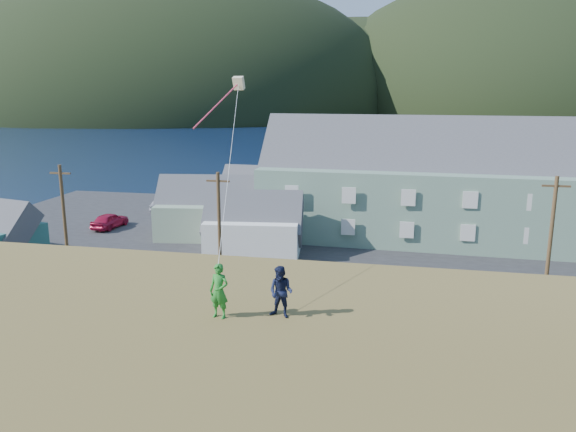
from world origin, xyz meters
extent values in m
plane|color=#0A1638|center=(0.00, 0.00, 0.00)|extent=(900.00, 900.00, 0.00)
cube|color=#4C3D19|center=(0.00, -2.00, 0.05)|extent=(110.00, 8.00, 0.10)
cube|color=#28282B|center=(0.00, 17.00, 0.06)|extent=(72.00, 36.00, 0.12)
cube|color=gray|center=(-6.00, 40.00, 0.45)|extent=(26.00, 14.00, 0.90)
cube|color=black|center=(0.00, 330.00, 1.00)|extent=(900.00, 320.00, 2.00)
ellipsoid|color=black|center=(-220.00, 280.00, 2.00)|extent=(240.00, 216.00, 108.00)
ellipsoid|color=black|center=(-120.00, 260.00, 2.00)|extent=(260.00, 234.00, 143.00)
ellipsoid|color=black|center=(-20.00, 300.00, 2.00)|extent=(200.00, 180.00, 100.00)
ellipsoid|color=black|center=(70.00, 290.00, 2.00)|extent=(230.00, 207.00, 142.60)
cube|color=gray|center=(14.42, 19.31, 3.45)|extent=(39.16, 12.30, 6.66)
cube|color=#47474C|center=(14.42, 19.31, 8.55)|extent=(39.65, 12.00, 10.78)
cube|color=gray|center=(-10.04, 15.81, 1.75)|extent=(9.92, 7.29, 3.27)
cube|color=#47474C|center=(-10.04, 15.81, 4.21)|extent=(10.39, 7.14, 5.92)
cube|color=white|center=(-4.30, 10.87, 1.67)|extent=(8.34, 6.39, 3.10)
cube|color=#47474C|center=(-4.30, 10.87, 4.00)|extent=(8.83, 6.35, 5.44)
cube|color=gray|center=(-7.27, 26.61, 1.59)|extent=(9.44, 5.92, 2.94)
cube|color=#47474C|center=(-7.27, 26.61, 3.89)|extent=(9.93, 5.93, 5.50)
cylinder|color=#47331E|center=(-15.82, 1.50, 4.39)|extent=(0.24, 0.24, 8.54)
cylinder|color=#47331E|center=(-4.18, 1.50, 4.30)|extent=(0.24, 0.24, 8.36)
cylinder|color=#47331E|center=(16.77, 1.50, 4.49)|extent=(0.24, 0.24, 8.75)
imported|color=navy|center=(4.35, 24.88, 0.86)|extent=(2.14, 4.65, 1.48)
imported|color=white|center=(-10.46, 17.35, 0.89)|extent=(3.23, 5.82, 1.54)
imported|color=navy|center=(0.03, 17.29, 0.86)|extent=(1.85, 4.38, 1.48)
imported|color=#A1A0A5|center=(-15.46, 18.87, 0.83)|extent=(1.69, 4.38, 1.42)
imported|color=silver|center=(-8.37, 23.42, 0.85)|extent=(2.38, 5.13, 1.45)
imported|color=black|center=(-5.82, 18.84, 0.85)|extent=(2.58, 5.23, 1.46)
imported|color=gray|center=(-19.00, 25.35, 0.78)|extent=(1.55, 4.07, 1.32)
imported|color=black|center=(-1.40, 24.77, 0.81)|extent=(2.04, 4.20, 1.38)
imported|color=#A81437|center=(-20.84, 16.56, 0.90)|extent=(2.31, 4.74, 1.56)
imported|color=#207825|center=(2.60, -18.66, 8.03)|extent=(0.67, 0.50, 1.67)
imported|color=#141A37|center=(4.40, -18.26, 7.99)|extent=(0.88, 0.75, 1.58)
cube|color=beige|center=(0.67, -9.67, 14.13)|extent=(0.48, 0.46, 0.60)
cylinder|color=#F03F60|center=(0.07, -10.92, 13.23)|extent=(0.06, 0.06, 3.31)
cylinder|color=white|center=(1.64, -14.17, 11.50)|extent=(0.02, 0.02, 10.59)
camera|label=1|loc=(7.75, -33.69, 13.93)|focal=35.00mm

